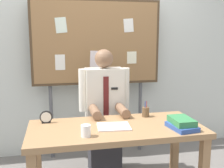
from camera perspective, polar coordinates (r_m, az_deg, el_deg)
back_wall at (r=3.55m, az=-3.68°, el=7.29°), size 6.40×0.08×2.70m
desk at (r=2.46m, az=0.87°, el=-11.02°), size 1.53×0.70×0.73m
person at (r=3.00m, az=-1.60°, el=-6.99°), size 0.55×0.56×1.38m
bulletin_board at (r=3.34m, az=-3.18°, el=8.29°), size 1.57×0.09×1.95m
book_stack at (r=2.43m, az=14.42°, el=-8.05°), size 0.22×0.28×0.09m
open_notebook at (r=2.40m, az=0.35°, el=-8.92°), size 0.30×0.25×0.01m
desk_clock at (r=2.58m, az=-13.66°, el=-6.84°), size 0.11×0.04×0.11m
coffee_mug at (r=2.19m, az=-5.51°, el=-9.74°), size 0.08×0.08×0.10m
pen_holder at (r=2.72m, az=7.06°, el=-5.82°), size 0.07×0.07×0.16m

